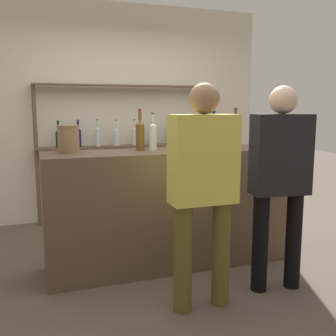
{
  "coord_description": "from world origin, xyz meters",
  "views": [
    {
      "loc": [
        -1.16,
        -3.35,
        1.48
      ],
      "look_at": [
        0.0,
        0.0,
        0.92
      ],
      "focal_mm": 42.0,
      "sensor_mm": 36.0,
      "label": 1
    }
  ],
  "objects_px": {
    "counter_bottle_3": "(213,134)",
    "customer_right": "(280,174)",
    "counter_bottle_0": "(140,134)",
    "customer_center": "(203,181)",
    "wine_glass": "(192,136)",
    "counter_bottle_2": "(235,133)",
    "counter_bottle_1": "(153,136)",
    "ice_bucket": "(69,139)"
  },
  "relations": [
    {
      "from": "counter_bottle_1",
      "to": "customer_center",
      "type": "relative_size",
      "value": 0.21
    },
    {
      "from": "counter_bottle_0",
      "to": "ice_bucket",
      "type": "xyz_separation_m",
      "value": [
        -0.63,
        0.04,
        -0.03
      ]
    },
    {
      "from": "counter_bottle_1",
      "to": "counter_bottle_3",
      "type": "height_order",
      "value": "counter_bottle_3"
    },
    {
      "from": "counter_bottle_1",
      "to": "wine_glass",
      "type": "bearing_deg",
      "value": -0.96
    },
    {
      "from": "ice_bucket",
      "to": "customer_right",
      "type": "distance_m",
      "value": 1.79
    },
    {
      "from": "wine_glass",
      "to": "ice_bucket",
      "type": "distance_m",
      "value": 1.11
    },
    {
      "from": "counter_bottle_1",
      "to": "customer_center",
      "type": "distance_m",
      "value": 0.92
    },
    {
      "from": "counter_bottle_2",
      "to": "ice_bucket",
      "type": "distance_m",
      "value": 1.53
    },
    {
      "from": "wine_glass",
      "to": "customer_center",
      "type": "relative_size",
      "value": 0.1
    },
    {
      "from": "counter_bottle_1",
      "to": "customer_center",
      "type": "xyz_separation_m",
      "value": [
        0.11,
        -0.87,
        -0.27
      ]
    },
    {
      "from": "counter_bottle_2",
      "to": "customer_center",
      "type": "height_order",
      "value": "customer_center"
    },
    {
      "from": "counter_bottle_0",
      "to": "counter_bottle_2",
      "type": "distance_m",
      "value": 0.9
    },
    {
      "from": "customer_right",
      "to": "counter_bottle_3",
      "type": "bearing_deg",
      "value": 23.18
    },
    {
      "from": "counter_bottle_0",
      "to": "customer_center",
      "type": "bearing_deg",
      "value": -77.04
    },
    {
      "from": "counter_bottle_1",
      "to": "customer_center",
      "type": "bearing_deg",
      "value": -82.98
    },
    {
      "from": "ice_bucket",
      "to": "customer_right",
      "type": "bearing_deg",
      "value": -30.01
    },
    {
      "from": "wine_glass",
      "to": "ice_bucket",
      "type": "xyz_separation_m",
      "value": [
        -1.11,
        0.1,
        -0.0
      ]
    },
    {
      "from": "counter_bottle_3",
      "to": "customer_center",
      "type": "bearing_deg",
      "value": -119.56
    },
    {
      "from": "counter_bottle_1",
      "to": "counter_bottle_2",
      "type": "relative_size",
      "value": 0.9
    },
    {
      "from": "counter_bottle_0",
      "to": "wine_glass",
      "type": "height_order",
      "value": "counter_bottle_0"
    },
    {
      "from": "counter_bottle_0",
      "to": "customer_center",
      "type": "relative_size",
      "value": 0.23
    },
    {
      "from": "ice_bucket",
      "to": "counter_bottle_0",
      "type": "bearing_deg",
      "value": -4.01
    },
    {
      "from": "counter_bottle_3",
      "to": "wine_glass",
      "type": "bearing_deg",
      "value": 174.5
    },
    {
      "from": "counter_bottle_0",
      "to": "counter_bottle_2",
      "type": "relative_size",
      "value": 0.99
    },
    {
      "from": "customer_center",
      "to": "counter_bottle_0",
      "type": "bearing_deg",
      "value": 12.99
    },
    {
      "from": "wine_glass",
      "to": "customer_center",
      "type": "xyz_separation_m",
      "value": [
        -0.27,
        -0.87,
        -0.26
      ]
    },
    {
      "from": "customer_center",
      "to": "counter_bottle_1",
      "type": "bearing_deg",
      "value": 7.04
    },
    {
      "from": "wine_glass",
      "to": "counter_bottle_0",
      "type": "bearing_deg",
      "value": 173.74
    },
    {
      "from": "counter_bottle_3",
      "to": "wine_glass",
      "type": "distance_m",
      "value": 0.21
    },
    {
      "from": "counter_bottle_2",
      "to": "counter_bottle_3",
      "type": "distance_m",
      "value": 0.21
    },
    {
      "from": "counter_bottle_3",
      "to": "ice_bucket",
      "type": "height_order",
      "value": "counter_bottle_3"
    },
    {
      "from": "counter_bottle_2",
      "to": "wine_glass",
      "type": "height_order",
      "value": "counter_bottle_2"
    },
    {
      "from": "ice_bucket",
      "to": "wine_glass",
      "type": "bearing_deg",
      "value": -4.99
    },
    {
      "from": "counter_bottle_1",
      "to": "customer_right",
      "type": "relative_size",
      "value": 0.21
    },
    {
      "from": "counter_bottle_0",
      "to": "counter_bottle_3",
      "type": "height_order",
      "value": "counter_bottle_0"
    },
    {
      "from": "counter_bottle_2",
      "to": "customer_right",
      "type": "height_order",
      "value": "customer_right"
    },
    {
      "from": "counter_bottle_3",
      "to": "customer_center",
      "type": "relative_size",
      "value": 0.22
    },
    {
      "from": "counter_bottle_3",
      "to": "customer_right",
      "type": "distance_m",
      "value": 0.84
    },
    {
      "from": "counter_bottle_2",
      "to": "customer_center",
      "type": "distance_m",
      "value": 1.09
    },
    {
      "from": "ice_bucket",
      "to": "customer_center",
      "type": "xyz_separation_m",
      "value": [
        0.84,
        -0.97,
        -0.25
      ]
    },
    {
      "from": "counter_bottle_0",
      "to": "counter_bottle_3",
      "type": "distance_m",
      "value": 0.7
    },
    {
      "from": "counter_bottle_2",
      "to": "counter_bottle_1",
      "type": "bearing_deg",
      "value": 174.58
    }
  ]
}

